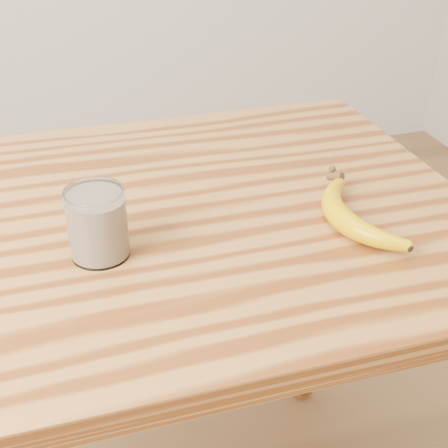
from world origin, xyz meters
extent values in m
cube|color=#9D682F|center=(0.00, 0.00, 0.88)|extent=(1.20, 0.80, 0.04)
cylinder|color=brown|center=(0.54, 0.34, 0.43)|extent=(0.06, 0.06, 0.86)
cylinder|color=white|center=(-0.03, -0.10, 0.95)|extent=(0.09, 0.09, 0.11)
torus|color=white|center=(-0.03, -0.10, 1.01)|extent=(0.09, 0.09, 0.00)
cylinder|color=beige|center=(-0.03, -0.10, 0.95)|extent=(0.08, 0.08, 0.09)
camera|label=1|loc=(-0.07, -0.87, 1.41)|focal=50.00mm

